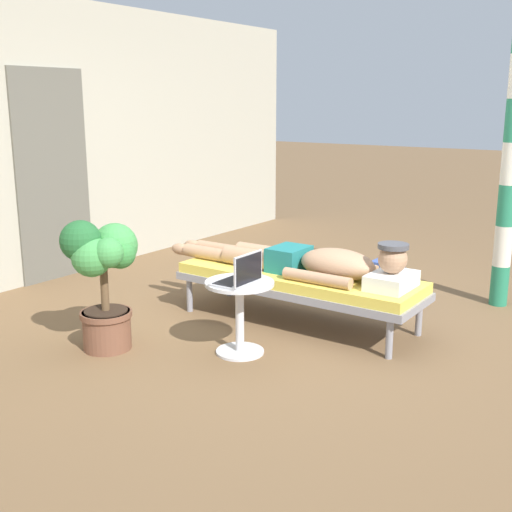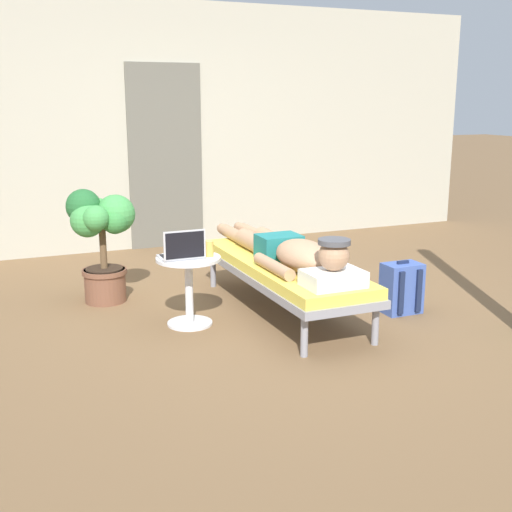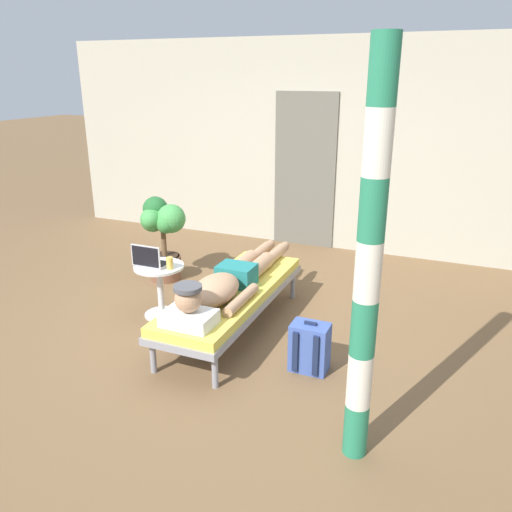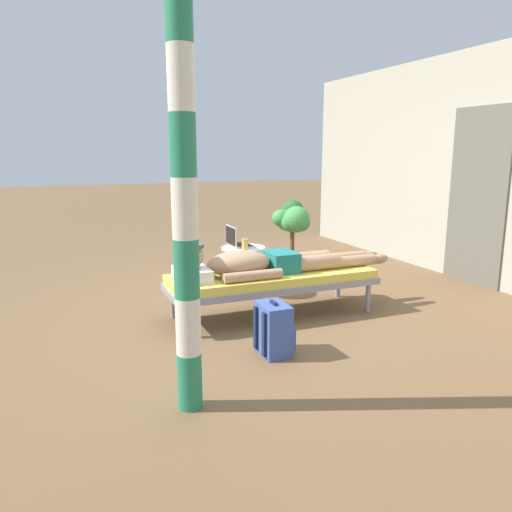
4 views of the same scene
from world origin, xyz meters
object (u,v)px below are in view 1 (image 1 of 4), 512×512
Objects in this scene: side_table at (240,305)px; backpack at (386,282)px; potted_plant at (103,268)px; lounge_chair at (298,281)px; person_reclining at (311,262)px; laptop at (240,276)px; drink_glass at (257,270)px; porch_post at (510,164)px.

side_table is 1.23× the size of backpack.
side_table is at bearing -60.20° from potted_plant.
lounge_chair is 2.11× the size of potted_plant.
laptop reaches higher than person_reclining.
drink_glass is 0.05× the size of porch_post.
laptop is 0.33× the size of potted_plant.
porch_post is at bearing -55.92° from backpack.
person_reclining is 1.57m from potted_plant.
person_reclining reaches higher than side_table.
backpack is at bearing -17.31° from person_reclining.
porch_post reaches higher than potted_plant.
potted_plant is at bearing 150.09° from backpack.
backpack is (1.63, -0.38, -0.16)m from side_table.
person_reclining reaches higher than lounge_chair.
drink_glass is at bearing -54.34° from potted_plant.
porch_post is (2.66, -2.03, 0.63)m from potted_plant.
lounge_chair is at bearing 3.11° from laptop.
porch_post is (1.41, -1.19, 0.88)m from lounge_chair.
lounge_chair is 0.20m from person_reclining.
laptop reaches higher than lounge_chair.
drink_glass is 0.27× the size of backpack.
lounge_chair is 4.71× the size of backpack.
laptop reaches higher than side_table.
backpack is at bearing -13.13° from side_table.
side_table is 0.55× the size of potted_plant.
potted_plant is at bearing 115.25° from laptop.
side_table is (-0.78, 0.01, 0.01)m from lounge_chair.
laptop is 0.73× the size of backpack.
potted_plant reaches higher than person_reclining.
porch_post is at bearing -29.56° from drink_glass.
side_table is at bearing 40.52° from laptop.
potted_plant is at bearing 146.26° from lounge_chair.
backpack is (1.69, -0.33, -0.39)m from laptop.
side_table is 4.50× the size of drink_glass.
laptop reaches higher than backpack.
side_table is at bearing 179.58° from lounge_chair.
person_reclining reaches higher than backpack.
potted_plant is (-0.63, 0.87, 0.01)m from drink_glass.
person_reclining is 2.29× the size of potted_plant.
lounge_chair is 2.04m from porch_post.
porch_post reaches higher than backpack.
potted_plant reaches higher than backpack.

